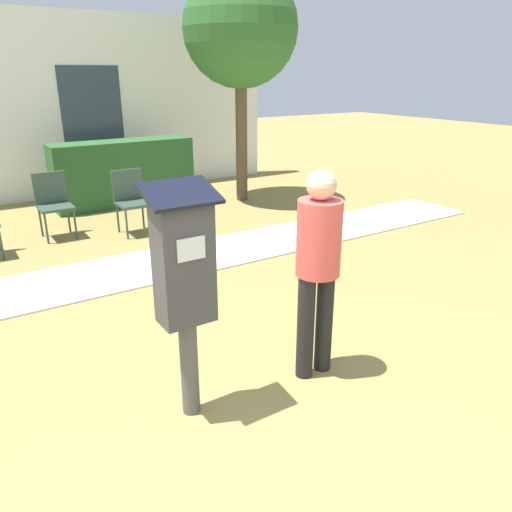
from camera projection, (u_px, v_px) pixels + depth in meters
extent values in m
plane|color=olive|center=(263.00, 490.00, 2.79)|extent=(40.00, 40.00, 0.00)
cube|color=beige|center=(88.00, 279.00, 5.60)|extent=(12.00, 1.10, 0.02)
cube|color=white|center=(6.00, 109.00, 8.44)|extent=(10.00, 0.24, 3.20)
cube|color=#2D3D4C|center=(94.00, 123.00, 9.16)|extent=(1.10, 0.02, 2.00)
cylinder|color=#4C4C4C|center=(189.00, 367.00, 3.32)|extent=(0.12, 0.12, 0.70)
cube|color=#38383D|center=(184.00, 262.00, 3.06)|extent=(0.34, 0.22, 0.80)
cube|color=silver|center=(191.00, 249.00, 2.93)|extent=(0.18, 0.01, 0.14)
cube|color=black|center=(180.00, 193.00, 2.91)|extent=(0.44, 0.31, 0.12)
cylinder|color=black|center=(306.00, 328.00, 3.71)|extent=(0.13, 0.13, 0.82)
cylinder|color=black|center=(324.00, 321.00, 3.80)|extent=(0.13, 0.13, 0.82)
cylinder|color=#D14C47|center=(319.00, 238.00, 3.52)|extent=(0.32, 0.32, 0.55)
sphere|color=#D8AD8C|center=(321.00, 185.00, 3.38)|extent=(0.21, 0.21, 0.21)
cylinder|color=#334738|center=(1.00, 243.00, 6.13)|extent=(0.03, 0.03, 0.42)
cylinder|color=#334738|center=(46.00, 229.00, 6.70)|extent=(0.03, 0.03, 0.42)
cylinder|color=#334738|center=(75.00, 224.00, 6.90)|extent=(0.03, 0.03, 0.42)
cylinder|color=#334738|center=(41.00, 222.00, 7.00)|extent=(0.03, 0.03, 0.42)
cylinder|color=#334738|center=(69.00, 218.00, 7.19)|extent=(0.03, 0.03, 0.42)
cube|color=#334738|center=(56.00, 207.00, 6.87)|extent=(0.44, 0.44, 0.04)
cube|color=#334738|center=(50.00, 188.00, 6.95)|extent=(0.44, 0.04, 0.44)
cylinder|color=#334738|center=(127.00, 225.00, 6.89)|extent=(0.03, 0.03, 0.42)
cylinder|color=#334738|center=(153.00, 220.00, 7.08)|extent=(0.03, 0.03, 0.42)
cylinder|color=#334738|center=(118.00, 218.00, 7.19)|extent=(0.03, 0.03, 0.42)
cylinder|color=#334738|center=(143.00, 214.00, 7.38)|extent=(0.03, 0.03, 0.42)
cube|color=#334738|center=(134.00, 204.00, 7.06)|extent=(0.44, 0.44, 0.04)
cube|color=#334738|center=(127.00, 185.00, 7.13)|extent=(0.44, 0.04, 0.44)
cube|color=#285628|center=(124.00, 173.00, 8.62)|extent=(2.38, 0.60, 1.10)
cylinder|color=brown|center=(241.00, 138.00, 8.73)|extent=(0.20, 0.20, 2.20)
sphere|color=#2D6028|center=(240.00, 28.00, 8.12)|extent=(1.90, 1.90, 1.90)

